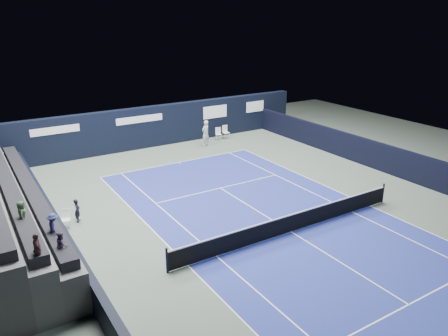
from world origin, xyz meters
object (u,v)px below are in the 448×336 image
Objects in this scene: folding_chair_back_a at (225,130)px; folding_chair_back_b at (218,133)px; tennis_net at (292,222)px; tennis_player at (206,133)px; line_judge_chair at (66,217)px.

folding_chair_back_b is at bearing -172.40° from folding_chair_back_a.
tennis_net is 14.89m from tennis_player.
line_judge_chair is 10.78m from tennis_net.
tennis_net is at bearing -85.54° from folding_chair_back_b.
folding_chair_back_b is 0.08× the size of tennis_net.
tennis_player is (-2.38, -0.96, 0.27)m from folding_chair_back_a.
tennis_player is at bearing -156.36° from folding_chair_back_a.
line_judge_chair is 0.07× the size of tennis_net.
folding_chair_back_b is 1.95m from tennis_player.
folding_chair_back_b is 1.09× the size of line_judge_chair.
folding_chair_back_a is at bearing 21.92° from tennis_player.
folding_chair_back_b is at bearing 53.77° from line_judge_chair.
line_judge_chair is 14.98m from tennis_player.
line_judge_chair is (-14.14, -9.19, -0.05)m from folding_chair_back_b.
line_judge_chair is 0.46× the size of tennis_player.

